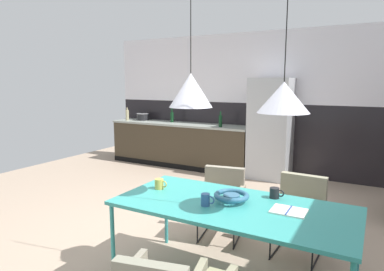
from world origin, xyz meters
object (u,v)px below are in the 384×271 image
object	(u,v)px
refrigerator_column	(270,129)
fruit_bowl	(231,196)
pendant_lamp_over_table_near	(191,90)
mug_glass_clear	(275,193)
open_book	(289,211)
bottle_spice_small	(172,117)
mug_tall_blue	(206,200)
cooking_pot	(143,117)
armchair_far_side	(300,206)
bottle_wine_green	(220,121)
bottle_oil_tall	(127,115)
armchair_by_stool	(222,193)
dining_table	(232,209)
pendant_lamp_over_table_far	(284,97)
mug_white_ceramic	(159,184)

from	to	relation	value
refrigerator_column	fruit_bowl	bearing A→B (deg)	-79.14
refrigerator_column	pendant_lamp_over_table_near	distance (m)	3.57
mug_glass_clear	pendant_lamp_over_table_near	size ratio (longest dim) A/B	0.11
open_book	bottle_spice_small	world-z (taller)	bottle_spice_small
refrigerator_column	mug_tall_blue	size ratio (longest dim) A/B	15.35
fruit_bowl	cooking_pot	xyz separation A→B (m)	(-3.56, 3.49, 0.18)
armchair_far_side	mug_tall_blue	size ratio (longest dim) A/B	6.79
bottle_wine_green	cooking_pot	bearing A→B (deg)	174.09
bottle_wine_green	bottle_oil_tall	distance (m)	2.26
bottle_wine_green	pendant_lamp_over_table_near	world-z (taller)	pendant_lamp_over_table_near
armchair_by_stool	bottle_wine_green	xyz separation A→B (m)	(-1.14, 2.47, 0.51)
pendant_lamp_over_table_near	armchair_by_stool	bearing A→B (deg)	95.89
refrigerator_column	open_book	xyz separation A→B (m)	(1.13, -3.41, -0.16)
dining_table	open_book	xyz separation A→B (m)	(0.44, 0.06, 0.05)
fruit_bowl	pendant_lamp_over_table_far	size ratio (longest dim) A/B	0.27
open_book	mug_tall_blue	world-z (taller)	mug_tall_blue
bottle_spice_small	pendant_lamp_over_table_far	distance (m)	4.82
refrigerator_column	mug_glass_clear	xyz separation A→B (m)	(0.95, -3.15, -0.12)
armchair_far_side	bottle_spice_small	size ratio (longest dim) A/B	2.64
cooking_pot	bottle_wine_green	size ratio (longest dim) A/B	0.93
armchair_far_side	mug_glass_clear	distance (m)	0.64
mug_white_ceramic	pendant_lamp_over_table_far	xyz separation A→B (m)	(1.14, -0.08, 0.83)
refrigerator_column	cooking_pot	size ratio (longest dim) A/B	6.66
bottle_wine_green	bottle_spice_small	size ratio (longest dim) A/B	0.97
mug_tall_blue	pendant_lamp_over_table_near	size ratio (longest dim) A/B	0.11
dining_table	armchair_far_side	bearing A→B (deg)	67.13
mug_white_ceramic	refrigerator_column	bearing A→B (deg)	88.87
armchair_by_stool	bottle_spice_small	distance (m)	3.57
mug_tall_blue	cooking_pot	size ratio (longest dim) A/B	0.43
fruit_bowl	mug_tall_blue	size ratio (longest dim) A/B	2.51
pendant_lamp_over_table_near	refrigerator_column	bearing A→B (deg)	94.94
open_book	mug_glass_clear	world-z (taller)	mug_glass_clear
dining_table	mug_glass_clear	xyz separation A→B (m)	(0.26, 0.32, 0.08)
open_book	bottle_spice_small	xyz separation A→B (m)	(-3.26, 3.46, 0.26)
fruit_bowl	dining_table	bearing A→B (deg)	-58.14
bottle_wine_green	fruit_bowl	bearing A→B (deg)	-64.26
armchair_by_stool	mug_glass_clear	distance (m)	0.96
bottle_spice_small	pendant_lamp_over_table_near	distance (m)	4.33
mug_glass_clear	mug_tall_blue	bearing A→B (deg)	-134.02
mug_glass_clear	bottle_oil_tall	world-z (taller)	bottle_oil_tall
refrigerator_column	armchair_far_side	xyz separation A→B (m)	(1.06, -2.59, -0.40)
bottle_oil_tall	armchair_far_side	bearing A→B (deg)	-30.15
dining_table	fruit_bowl	bearing A→B (deg)	121.86
fruit_bowl	pendant_lamp_over_table_near	bearing A→B (deg)	-170.20
mug_tall_blue	bottle_oil_tall	world-z (taller)	bottle_oil_tall
open_book	mug_tall_blue	size ratio (longest dim) A/B	2.22
open_book	pendant_lamp_over_table_near	distance (m)	1.24
pendant_lamp_over_table_near	mug_glass_clear	bearing A→B (deg)	26.76
open_book	mug_glass_clear	distance (m)	0.32
mug_tall_blue	pendant_lamp_over_table_far	world-z (taller)	pendant_lamp_over_table_far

